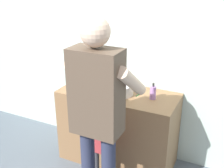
# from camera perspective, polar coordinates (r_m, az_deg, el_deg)

# --- Properties ---
(back_wall) EXTENTS (4.40, 0.08, 2.70)m
(back_wall) POSITION_cam_1_polar(r_m,az_deg,el_deg) (2.94, 4.02, 10.04)
(back_wall) COLOR silver
(back_wall) RESTS_ON ground
(vanity_cabinet) EXTENTS (1.22, 0.54, 0.82)m
(vanity_cabinet) POSITION_cam_1_polar(r_m,az_deg,el_deg) (3.02, 1.25, -8.92)
(vanity_cabinet) COLOR olive
(vanity_cabinet) RESTS_ON ground
(sink_basin) EXTENTS (0.32, 0.32, 0.11)m
(sink_basin) POSITION_cam_1_polar(r_m,az_deg,el_deg) (2.79, 1.16, -0.89)
(sink_basin) COLOR silver
(sink_basin) RESTS_ON vanity_cabinet
(faucet) EXTENTS (0.18, 0.14, 0.18)m
(faucet) POSITION_cam_1_polar(r_m,az_deg,el_deg) (2.95, 2.77, 0.91)
(faucet) COLOR #B7BABF
(faucet) RESTS_ON vanity_cabinet
(toothbrush_cup) EXTENTS (0.07, 0.07, 0.21)m
(toothbrush_cup) POSITION_cam_1_polar(r_m,az_deg,el_deg) (3.00, -5.29, 0.69)
(toothbrush_cup) COLOR #D86666
(toothbrush_cup) RESTS_ON vanity_cabinet
(soap_bottle) EXTENTS (0.06, 0.06, 0.16)m
(soap_bottle) POSITION_cam_1_polar(r_m,az_deg,el_deg) (2.69, 8.47, -1.74)
(soap_bottle) COLOR #B27FC6
(soap_bottle) RESTS_ON vanity_cabinet
(child_toddler) EXTENTS (0.25, 0.25, 0.82)m
(child_toddler) POSITION_cam_1_polar(r_m,az_deg,el_deg) (2.67, -2.39, -11.48)
(child_toddler) COLOR #47474C
(child_toddler) RESTS_ON ground
(adult_parent) EXTENTS (0.52, 0.55, 1.69)m
(adult_parent) POSITION_cam_1_polar(r_m,az_deg,el_deg) (2.14, -2.97, -4.20)
(adult_parent) COLOR #2D334C
(adult_parent) RESTS_ON ground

